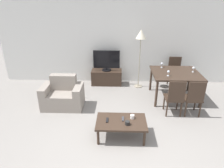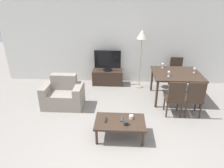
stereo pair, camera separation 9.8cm
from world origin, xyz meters
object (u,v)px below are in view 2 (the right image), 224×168
Objects in this scene: dining_chair_far at (176,71)px; wine_glass_center at (195,69)px; remote_secondary at (106,120)px; dining_table at (176,76)px; wine_glass_left at (169,72)px; tv at (108,61)px; cup_white_near at (131,117)px; tv_stand at (108,77)px; coffee_table at (120,123)px; dining_chair_near at (175,97)px; cup_colored_far at (126,123)px; floor_lamp at (142,39)px; dining_chair_near_right at (194,98)px; wine_glass_right at (163,64)px; remote_primary at (122,119)px; armchair at (63,95)px.

dining_chair_far is 6.12× the size of wine_glass_center.
dining_table is at bearing 44.66° from remote_secondary.
tv is at bearing 144.92° from wine_glass_left.
dining_table is 15.10× the size of cup_white_near.
cup_white_near is at bearing -75.21° from tv_stand.
coffee_table is 6.49× the size of remote_secondary.
dining_chair_near is 1.46m from cup_colored_far.
cup_white_near reaches higher than coffee_table.
wine_glass_center is at bearing -26.91° from floor_lamp.
coffee_table is 1.09× the size of dining_chair_far.
dining_chair_near_right is at bearing -55.18° from floor_lamp.
wine_glass_center is at bearing -73.72° from dining_chair_far.
wine_glass_left is at bearing -86.25° from wine_glass_right.
dining_chair_near is 0.43m from dining_chair_near_right.
dining_chair_near is (-0.21, -0.86, -0.18)m from dining_table.
wine_glass_left is (1.17, 1.45, 0.53)m from coffee_table.
cup_white_near is 0.91× the size of cup_colored_far.
cup_colored_far is 0.61× the size of wine_glass_right.
remote_primary is at bearing -154.25° from dining_chair_near_right.
dining_chair_near_right is (1.65, 0.84, 0.16)m from coffee_table.
dining_chair_near_right is (0.43, 0.00, 0.00)m from dining_chair_near.
dining_chair_near reaches higher than cup_white_near.
coffee_table is at bearing -80.34° from tv.
remote_primary is 2.55m from wine_glass_center.
dining_chair_near is at bearing 34.52° from coffee_table.
dining_chair_near is at bearing -85.89° from wine_glass_right.
tv reaches higher than dining_chair_far.
wine_glass_left reaches higher than cup_white_near.
wine_glass_right reaches higher than tv_stand.
tv is 0.83× the size of coffee_table.
dining_table is at bearing 49.78° from coffee_table.
wine_glass_center reaches higher than dining_table.
remote_secondary is (0.17, -2.58, -0.40)m from tv.
wine_glass_left is (1.45, 1.44, 0.47)m from remote_secondary.
cup_colored_far is at bearing -99.68° from floor_lamp.
dining_chair_near is 6.12× the size of wine_glass_center.
tv_stand is 0.76× the size of dining_table.
tv reaches higher than wine_glass_left.
cup_colored_far is 0.61× the size of wine_glass_center.
dining_table is 0.71× the size of floor_lamp.
wine_glass_right is (1.13, 2.08, 0.53)m from coffee_table.
wine_glass_left is (0.63, -0.97, -0.64)m from floor_lamp.
dining_chair_far is 2.97m from remote_primary.
cup_white_near is at bearing -98.06° from floor_lamp.
remote_secondary is at bearing -156.63° from dining_chair_near_right.
remote_secondary is at bearing -141.18° from wine_glass_center.
wine_glass_left is (1.06, 1.56, 0.45)m from cup_colored_far.
remote_secondary is at bearing -124.17° from wine_glass_right.
dining_table is (1.87, -0.89, -0.11)m from tv.
armchair is 6.82× the size of wine_glass_left.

